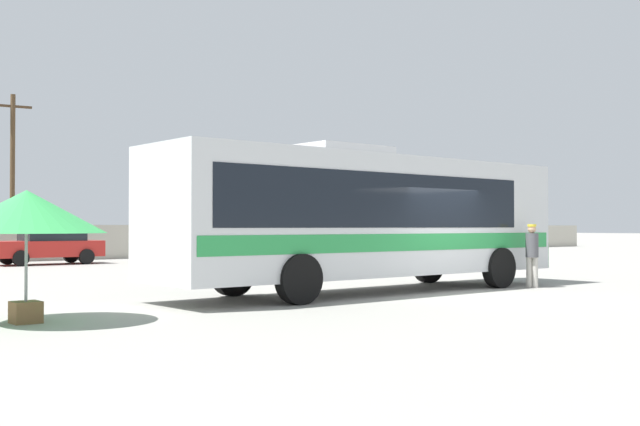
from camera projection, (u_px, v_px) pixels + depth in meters
name	position (u px, v px, depth m)	size (l,w,h in m)	color
ground_plane	(239.00, 274.00, 25.70)	(300.00, 300.00, 0.00)	gray
perimeter_wall	(87.00, 242.00, 36.59)	(80.00, 0.30, 1.66)	#B2AD9E
coach_bus_silver_green	(364.00, 215.00, 18.45)	(11.40, 3.00, 3.49)	silver
attendant_by_bus_door	(532.00, 251.00, 19.88)	(0.45, 0.45, 1.65)	#B7B2A8
vendor_umbrella_near_gate_green	(26.00, 213.00, 12.62)	(2.59, 2.59, 2.19)	gray
parked_car_second_red	(49.00, 245.00, 32.03)	(4.37, 2.03, 1.54)	red
utility_pole_far	(12.00, 173.00, 38.30)	(1.80, 0.35, 8.22)	#4C3823
roadside_tree_midright	(192.00, 180.00, 44.59)	(4.87, 4.87, 6.39)	brown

